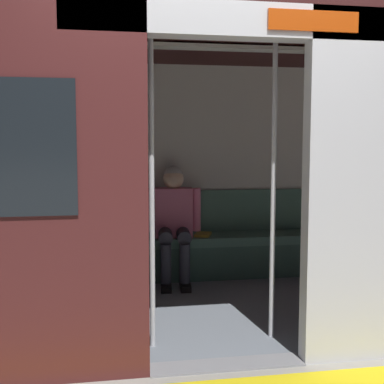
{
  "coord_description": "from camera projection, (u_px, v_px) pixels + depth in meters",
  "views": [
    {
      "loc": [
        0.74,
        2.99,
        1.4
      ],
      "look_at": [
        0.02,
        -1.17,
        0.99
      ],
      "focal_mm": 47.37,
      "sensor_mm": 36.0,
      "label": 1
    }
  ],
  "objects": [
    {
      "name": "ground_plane",
      "position": [
        227.0,
        366.0,
        3.19
      ],
      "size": [
        60.0,
        60.0,
        0.0
      ],
      "primitive_type": "plane",
      "color": "gray"
    },
    {
      "name": "train_car",
      "position": [
        187.0,
        127.0,
        4.14
      ],
      "size": [
        6.4,
        2.59,
        2.33
      ],
      "color": "silver",
      "rests_on": "ground_plane"
    },
    {
      "name": "bench_seat",
      "position": [
        179.0,
        247.0,
        5.19
      ],
      "size": [
        3.21,
        0.44,
        0.44
      ],
      "color": "#4C7566",
      "rests_on": "ground_plane"
    },
    {
      "name": "person_seated",
      "position": [
        174.0,
        216.0,
        5.1
      ],
      "size": [
        0.55,
        0.7,
        1.17
      ],
      "color": "pink",
      "rests_on": "ground_plane"
    },
    {
      "name": "handbag",
      "position": [
        129.0,
        229.0,
        5.14
      ],
      "size": [
        0.26,
        0.15,
        0.17
      ],
      "color": "brown",
      "rests_on": "bench_seat"
    },
    {
      "name": "book",
      "position": [
        203.0,
        234.0,
        5.24
      ],
      "size": [
        0.22,
        0.26,
        0.03
      ],
      "primitive_type": "cube",
      "rotation": [
        0.0,
        0.0,
        -0.36
      ],
      "color": "gold",
      "rests_on": "bench_seat"
    },
    {
      "name": "grab_pole_door",
      "position": [
        152.0,
        188.0,
        3.38
      ],
      "size": [
        0.04,
        0.04,
        2.19
      ],
      "primitive_type": "cylinder",
      "color": "silver",
      "rests_on": "ground_plane"
    },
    {
      "name": "grab_pole_far",
      "position": [
        273.0,
        186.0,
        3.56
      ],
      "size": [
        0.04,
        0.04,
        2.19
      ],
      "primitive_type": "cylinder",
      "color": "silver",
      "rests_on": "ground_plane"
    }
  ]
}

